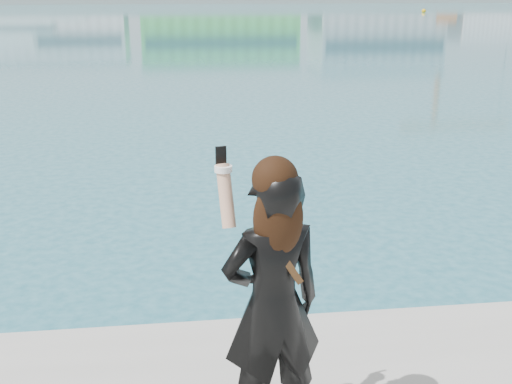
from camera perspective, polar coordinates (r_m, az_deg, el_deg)
buoy_near at (r=81.85m, az=14.68°, el=15.19°), size 0.50×0.50×0.50m
woman at (r=3.44m, az=1.48°, el=-9.37°), size 0.62×0.47×1.61m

